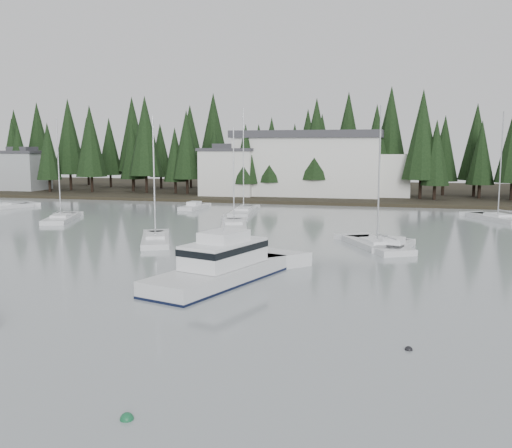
{
  "coord_description": "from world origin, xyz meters",
  "views": [
    {
      "loc": [
        10.25,
        -14.64,
        8.64
      ],
      "look_at": [
        -0.86,
        29.52,
        2.5
      ],
      "focal_mm": 40.0,
      "sensor_mm": 36.0,
      "label": 1
    }
  ],
  "objects_px": {
    "harbor_inn": "(320,164)",
    "sailboat_2": "(498,219)",
    "sailboat_1": "(234,227)",
    "runabout_3": "(194,208)",
    "house_far_west": "(23,169)",
    "cabin_cruiser_center": "(221,270)",
    "house_west": "(229,171)",
    "sailboat_0": "(377,247)",
    "sailboat_9": "(156,242)",
    "sailboat_5": "(244,213)",
    "runabout_1": "(394,248)",
    "sailboat_4": "(61,220)"
  },
  "relations": [
    {
      "from": "runabout_1",
      "to": "sailboat_2",
      "type": "bearing_deg",
      "value": -12.66
    },
    {
      "from": "sailboat_9",
      "to": "runabout_1",
      "type": "xyz_separation_m",
      "value": [
        21.22,
        1.65,
        0.06
      ]
    },
    {
      "from": "house_far_west",
      "to": "cabin_cruiser_center",
      "type": "distance_m",
      "value": 85.28
    },
    {
      "from": "house_west",
      "to": "house_far_west",
      "type": "bearing_deg",
      "value": 177.27
    },
    {
      "from": "harbor_inn",
      "to": "sailboat_9",
      "type": "xyz_separation_m",
      "value": [
        -8.26,
        -49.35,
        -5.7
      ]
    },
    {
      "from": "harbor_inn",
      "to": "sailboat_2",
      "type": "relative_size",
      "value": 2.2
    },
    {
      "from": "cabin_cruiser_center",
      "to": "sailboat_5",
      "type": "distance_m",
      "value": 38.65
    },
    {
      "from": "sailboat_5",
      "to": "sailboat_9",
      "type": "xyz_separation_m",
      "value": [
        -1.65,
        -24.41,
        -0.0
      ]
    },
    {
      "from": "harbor_inn",
      "to": "sailboat_0",
      "type": "xyz_separation_m",
      "value": [
        11.53,
        -47.27,
        -5.71
      ]
    },
    {
      "from": "sailboat_9",
      "to": "runabout_3",
      "type": "xyz_separation_m",
      "value": [
        -6.63,
        28.08,
        0.06
      ]
    },
    {
      "from": "sailboat_4",
      "to": "sailboat_5",
      "type": "bearing_deg",
      "value": -75.55
    },
    {
      "from": "sailboat_4",
      "to": "runabout_3",
      "type": "xyz_separation_m",
      "value": [
        10.7,
        16.39,
        0.06
      ]
    },
    {
      "from": "sailboat_1",
      "to": "sailboat_5",
      "type": "relative_size",
      "value": 0.79
    },
    {
      "from": "sailboat_1",
      "to": "runabout_1",
      "type": "distance_m",
      "value": 19.42
    },
    {
      "from": "sailboat_2",
      "to": "runabout_1",
      "type": "xyz_separation_m",
      "value": [
        -11.83,
        -23.38,
        0.06
      ]
    },
    {
      "from": "harbor_inn",
      "to": "sailboat_5",
      "type": "relative_size",
      "value": 2.08
    },
    {
      "from": "runabout_1",
      "to": "runabout_3",
      "type": "xyz_separation_m",
      "value": [
        -27.85,
        26.43,
        0.0
      ]
    },
    {
      "from": "house_far_west",
      "to": "runabout_3",
      "type": "bearing_deg",
      "value": -25.31
    },
    {
      "from": "cabin_cruiser_center",
      "to": "sailboat_9",
      "type": "height_order",
      "value": "sailboat_9"
    },
    {
      "from": "house_west",
      "to": "sailboat_1",
      "type": "height_order",
      "value": "sailboat_1"
    },
    {
      "from": "runabout_3",
      "to": "sailboat_9",
      "type": "bearing_deg",
      "value": -163.01
    },
    {
      "from": "sailboat_0",
      "to": "sailboat_4",
      "type": "bearing_deg",
      "value": 47.88
    },
    {
      "from": "harbor_inn",
      "to": "runabout_3",
      "type": "height_order",
      "value": "harbor_inn"
    },
    {
      "from": "harbor_inn",
      "to": "runabout_1",
      "type": "relative_size",
      "value": 4.87
    },
    {
      "from": "sailboat_0",
      "to": "runabout_1",
      "type": "distance_m",
      "value": 1.49
    },
    {
      "from": "sailboat_2",
      "to": "sailboat_5",
      "type": "height_order",
      "value": "sailboat_5"
    },
    {
      "from": "house_far_west",
      "to": "sailboat_4",
      "type": "height_order",
      "value": "sailboat_4"
    },
    {
      "from": "house_west",
      "to": "sailboat_5",
      "type": "bearing_deg",
      "value": -68.68
    },
    {
      "from": "cabin_cruiser_center",
      "to": "sailboat_9",
      "type": "bearing_deg",
      "value": 56.0
    },
    {
      "from": "sailboat_4",
      "to": "runabout_3",
      "type": "relative_size",
      "value": 1.95
    },
    {
      "from": "sailboat_0",
      "to": "runabout_1",
      "type": "bearing_deg",
      "value": -134.36
    },
    {
      "from": "sailboat_5",
      "to": "runabout_1",
      "type": "xyz_separation_m",
      "value": [
        19.57,
        -22.76,
        0.06
      ]
    },
    {
      "from": "house_far_west",
      "to": "sailboat_2",
      "type": "relative_size",
      "value": 0.63
    },
    {
      "from": "house_west",
      "to": "cabin_cruiser_center",
      "type": "bearing_deg",
      "value": -73.77
    },
    {
      "from": "sailboat_4",
      "to": "runabout_1",
      "type": "distance_m",
      "value": 39.84
    },
    {
      "from": "house_west",
      "to": "sailboat_0",
      "type": "height_order",
      "value": "sailboat_0"
    },
    {
      "from": "sailboat_2",
      "to": "sailboat_9",
      "type": "bearing_deg",
      "value": 97.84
    },
    {
      "from": "house_west",
      "to": "sailboat_0",
      "type": "relative_size",
      "value": 0.75
    },
    {
      "from": "sailboat_1",
      "to": "house_west",
      "type": "bearing_deg",
      "value": 1.22
    },
    {
      "from": "sailboat_4",
      "to": "runabout_3",
      "type": "distance_m",
      "value": 19.57
    },
    {
      "from": "runabout_1",
      "to": "house_west",
      "type": "bearing_deg",
      "value": 46.43
    },
    {
      "from": "house_west",
      "to": "sailboat_9",
      "type": "xyz_separation_m",
      "value": [
        6.78,
        -46.01,
        -4.58
      ]
    },
    {
      "from": "sailboat_0",
      "to": "runabout_3",
      "type": "xyz_separation_m",
      "value": [
        -26.42,
        26.0,
        0.07
      ]
    },
    {
      "from": "harbor_inn",
      "to": "sailboat_9",
      "type": "distance_m",
      "value": 50.37
    },
    {
      "from": "sailboat_1",
      "to": "runabout_3",
      "type": "xyz_separation_m",
      "value": [
        -10.86,
        17.02,
        0.07
      ]
    },
    {
      "from": "sailboat_1",
      "to": "sailboat_9",
      "type": "bearing_deg",
      "value": 142.8
    },
    {
      "from": "runabout_1",
      "to": "sailboat_4",
      "type": "bearing_deg",
      "value": 89.57
    },
    {
      "from": "house_far_west",
      "to": "runabout_1",
      "type": "bearing_deg",
      "value": -33.52
    },
    {
      "from": "house_far_west",
      "to": "sailboat_5",
      "type": "relative_size",
      "value": 0.6
    },
    {
      "from": "sailboat_2",
      "to": "sailboat_4",
      "type": "height_order",
      "value": "sailboat_2"
    }
  ]
}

